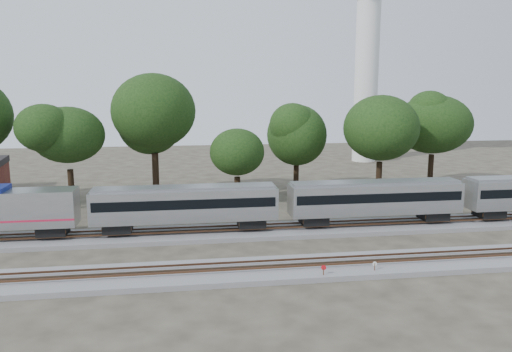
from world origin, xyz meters
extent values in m
plane|color=#383328|center=(0.00, 0.00, 0.00)|extent=(160.00, 160.00, 0.00)
cube|color=slate|center=(0.00, 6.00, 0.20)|extent=(160.00, 5.00, 0.40)
cube|color=brown|center=(0.00, 5.28, 0.66)|extent=(160.00, 0.08, 0.15)
cube|color=brown|center=(0.00, 6.72, 0.66)|extent=(160.00, 0.08, 0.15)
cube|color=slate|center=(0.00, -4.00, 0.20)|extent=(160.00, 5.00, 0.40)
cube|color=brown|center=(0.00, -4.72, 0.66)|extent=(160.00, 0.08, 0.15)
cube|color=brown|center=(0.00, -3.28, 0.66)|extent=(160.00, 0.08, 0.15)
cube|color=#B6B9BE|center=(-19.64, 6.00, 3.16)|extent=(10.10, 2.86, 3.14)
cube|color=#B31B3A|center=(-20.79, 6.00, 2.35)|extent=(12.38, 2.90, 0.17)
cube|color=black|center=(-16.74, 6.00, 1.16)|extent=(2.48, 2.10, 0.86)
cube|color=#B6B9BE|center=(-5.22, 6.00, 3.02)|extent=(16.58, 2.86, 2.86)
cube|color=black|center=(-5.22, 6.00, 3.30)|extent=(16.00, 2.91, 0.86)
cube|color=gray|center=(-5.22, 6.00, 4.49)|extent=(16.19, 2.29, 0.33)
cube|color=black|center=(-11.22, 6.00, 1.16)|extent=(2.48, 2.10, 0.86)
cube|color=black|center=(0.78, 6.00, 1.16)|extent=(2.48, 2.10, 0.86)
cube|color=#B6B9BE|center=(12.73, 6.00, 3.02)|extent=(16.58, 2.86, 2.86)
cube|color=black|center=(12.73, 6.00, 3.30)|extent=(16.00, 2.91, 0.86)
cube|color=gray|center=(12.73, 6.00, 4.49)|extent=(16.19, 2.29, 0.33)
cube|color=black|center=(6.73, 6.00, 1.16)|extent=(2.48, 2.10, 0.86)
cube|color=black|center=(18.73, 6.00, 1.16)|extent=(2.48, 2.10, 0.86)
cube|color=black|center=(24.67, 6.00, 1.16)|extent=(2.48, 2.10, 0.86)
cylinder|color=#512D19|center=(4.23, -6.05, 0.50)|extent=(0.07, 0.07, 1.00)
cylinder|color=red|center=(4.23, -6.05, 0.94)|extent=(0.35, 0.14, 0.35)
cylinder|color=#512D19|center=(8.13, -5.69, 0.47)|extent=(0.06, 0.06, 0.94)
cylinder|color=silver|center=(8.13, -5.69, 0.89)|extent=(0.33, 0.04, 0.33)
cube|color=#512D19|center=(6.89, -5.51, 0.15)|extent=(0.57, 0.44, 0.30)
cylinder|color=silver|center=(27.94, 49.75, 14.86)|extent=(4.25, 4.25, 29.73)
cone|color=silver|center=(27.94, 49.75, 2.12)|extent=(6.79, 6.79, 4.25)
cylinder|color=black|center=(-17.72, 18.65, 2.23)|extent=(0.70, 0.70, 4.47)
ellipsoid|color=black|center=(-17.72, 18.65, 8.30)|extent=(8.43, 8.43, 7.16)
cylinder|color=black|center=(-8.59, 21.39, 2.88)|extent=(0.70, 0.70, 5.76)
ellipsoid|color=black|center=(-8.59, 21.39, 10.70)|extent=(10.87, 10.87, 9.24)
cylinder|color=black|center=(0.76, 17.42, 1.67)|extent=(0.70, 0.70, 3.35)
ellipsoid|color=black|center=(0.76, 17.42, 6.22)|extent=(6.32, 6.32, 5.37)
cylinder|color=black|center=(8.91, 22.90, 2.03)|extent=(0.70, 0.70, 4.05)
ellipsoid|color=black|center=(8.91, 22.90, 7.52)|extent=(7.64, 7.64, 6.49)
cylinder|color=black|center=(17.77, 17.50, 2.36)|extent=(0.70, 0.70, 4.71)
ellipsoid|color=black|center=(17.77, 17.50, 8.75)|extent=(8.88, 8.88, 7.55)
cylinder|color=black|center=(27.29, 23.13, 2.33)|extent=(0.70, 0.70, 4.67)
ellipsoid|color=black|center=(27.29, 23.13, 8.67)|extent=(8.80, 8.80, 7.48)
camera|label=1|loc=(-5.36, -38.25, 13.34)|focal=35.00mm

